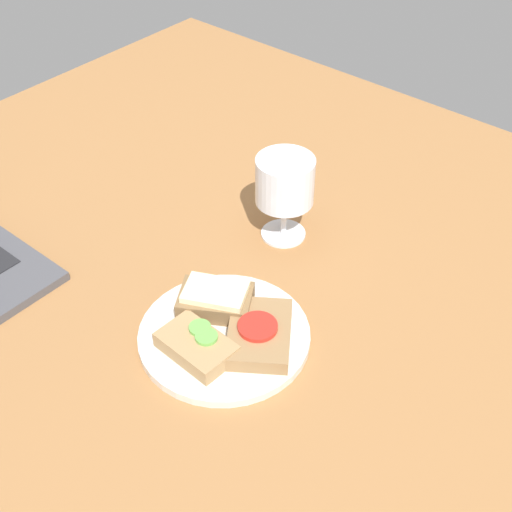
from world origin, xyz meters
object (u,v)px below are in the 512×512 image
(plate, at_px, (224,336))
(wine_glass, at_px, (284,184))
(sandwich_with_cucumber, at_px, (197,345))
(sandwich_with_cheese, at_px, (216,299))
(sandwich_with_tomato, at_px, (259,333))

(plate, height_order, wine_glass, wine_glass)
(sandwich_with_cucumber, xyz_separation_m, wine_glass, (0.27, 0.07, 0.07))
(sandwich_with_cheese, distance_m, wine_glass, 0.21)
(wine_glass, bearing_deg, sandwich_with_tomato, -149.04)
(sandwich_with_cucumber, height_order, sandwich_with_tomato, same)
(sandwich_with_cheese, bearing_deg, sandwich_with_cucumber, -154.10)
(sandwich_with_tomato, bearing_deg, sandwich_with_cheese, 85.61)
(sandwich_with_cheese, relative_size, wine_glass, 0.85)
(sandwich_with_cucumber, xyz_separation_m, sandwich_with_tomato, (0.07, -0.05, -0.00))
(plate, bearing_deg, sandwich_with_cucumber, 175.56)
(sandwich_with_cheese, xyz_separation_m, wine_glass, (0.19, 0.04, 0.07))
(sandwich_with_cucumber, relative_size, wine_glass, 0.73)
(sandwich_with_cheese, bearing_deg, plate, -124.30)
(sandwich_with_cheese, height_order, sandwich_with_cucumber, sandwich_with_cheese)
(sandwich_with_tomato, bearing_deg, wine_glass, 30.96)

